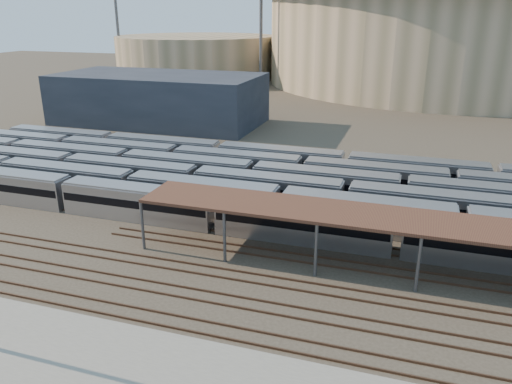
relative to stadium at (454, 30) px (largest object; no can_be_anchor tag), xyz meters
The scene contains 11 objects.
ground 143.17m from the stadium, 100.12° to the right, with size 420.00×420.00×0.00m, color #383026.
apron 158.72m from the stadium, 100.95° to the right, with size 50.00×9.00×0.20m, color gray.
subway_trains 124.98m from the stadium, 101.78° to the right, with size 128.96×23.90×3.60m.
inspection_shed 136.52m from the stadium, 91.26° to the right, with size 60.30×6.00×5.30m.
empty_tracks 148.05m from the stadium, 99.78° to the right, with size 170.00×9.62×0.18m.
stadium is the anchor object (origin of this frame).
secondary_arena 86.11m from the stadium, behind, with size 56.00×56.00×14.00m, color tan.
service_building 104.67m from the stadium, 125.22° to the right, with size 42.00×20.00×10.00m, color #1E232D.
floodlight_0 62.79m from the stadium, 151.39° to the right, with size 4.00×1.00×38.40m.
floodlight_1 111.88m from the stadium, 169.70° to the right, with size 4.00×1.00×38.40m.
floodlight_3 40.53m from the stadium, 150.26° to the left, with size 4.00×1.00×38.40m.
Camera 1 is at (16.22, -37.61, 22.18)m, focal length 35.00 mm.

